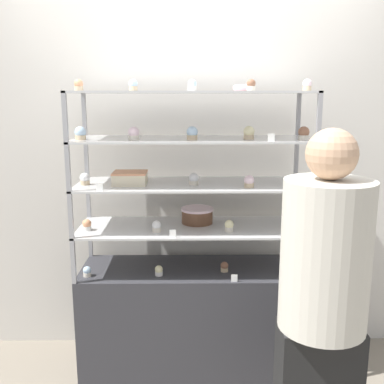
# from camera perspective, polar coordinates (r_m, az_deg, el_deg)

# --- Properties ---
(ground_plane) EXTENTS (20.00, 20.00, 0.00)m
(ground_plane) POSITION_cam_1_polar(r_m,az_deg,el_deg) (3.16, 0.00, -21.48)
(ground_plane) COLOR gray
(back_wall) EXTENTS (8.00, 0.05, 2.60)m
(back_wall) POSITION_cam_1_polar(r_m,az_deg,el_deg) (3.06, -0.08, 3.63)
(back_wall) COLOR silver
(back_wall) RESTS_ON ground_plane
(display_base) EXTENTS (1.38, 0.48, 0.70)m
(display_base) POSITION_cam_1_polar(r_m,az_deg,el_deg) (2.98, 0.00, -15.87)
(display_base) COLOR #333338
(display_base) RESTS_ON ground_plane
(display_riser_lower) EXTENTS (1.38, 0.48, 0.27)m
(display_riser_lower) POSITION_cam_1_polar(r_m,az_deg,el_deg) (2.75, 0.00, -4.70)
(display_riser_lower) COLOR #99999E
(display_riser_lower) RESTS_ON display_base
(display_riser_middle) EXTENTS (1.38, 0.48, 0.27)m
(display_riser_middle) POSITION_cam_1_polar(r_m,az_deg,el_deg) (2.69, 0.00, 0.80)
(display_riser_middle) COLOR #99999E
(display_riser_middle) RESTS_ON display_riser_lower
(display_riser_upper) EXTENTS (1.38, 0.48, 0.27)m
(display_riser_upper) POSITION_cam_1_polar(r_m,az_deg,el_deg) (2.65, 0.00, 6.52)
(display_riser_upper) COLOR #99999E
(display_riser_upper) RESTS_ON display_riser_middle
(display_riser_top) EXTENTS (1.38, 0.48, 0.27)m
(display_riser_top) POSITION_cam_1_polar(r_m,az_deg,el_deg) (2.64, 0.00, 12.34)
(display_riser_top) COLOR #99999E
(display_riser_top) RESTS_ON display_riser_upper
(layer_cake_centerpiece) EXTENTS (0.20, 0.20, 0.10)m
(layer_cake_centerpiece) POSITION_cam_1_polar(r_m,az_deg,el_deg) (2.81, 0.67, -2.98)
(layer_cake_centerpiece) COLOR brown
(layer_cake_centerpiece) RESTS_ON display_riser_lower
(sheet_cake_frosted) EXTENTS (0.20, 0.18, 0.07)m
(sheet_cake_frosted) POSITION_cam_1_polar(r_m,az_deg,el_deg) (2.68, -7.87, 1.78)
(sheet_cake_frosted) COLOR beige
(sheet_cake_frosted) RESTS_ON display_riser_middle
(cupcake_0) EXTENTS (0.05, 0.05, 0.06)m
(cupcake_0) POSITION_cam_1_polar(r_m,az_deg,el_deg) (2.77, -13.17, -9.80)
(cupcake_0) COLOR beige
(cupcake_0) RESTS_ON display_base
(cupcake_1) EXTENTS (0.05, 0.05, 0.06)m
(cupcake_1) POSITION_cam_1_polar(r_m,az_deg,el_deg) (2.72, -4.23, -9.93)
(cupcake_1) COLOR white
(cupcake_1) RESTS_ON display_base
(cupcake_2) EXTENTS (0.05, 0.05, 0.06)m
(cupcake_2) POSITION_cam_1_polar(r_m,az_deg,el_deg) (2.78, 4.14, -9.46)
(cupcake_2) COLOR #CCB28C
(cupcake_2) RESTS_ON display_base
(cupcake_3) EXTENTS (0.05, 0.05, 0.06)m
(cupcake_3) POSITION_cam_1_polar(r_m,az_deg,el_deg) (2.83, 12.97, -9.34)
(cupcake_3) COLOR #CCB28C
(cupcake_3) RESTS_ON display_base
(price_tag_0) EXTENTS (0.04, 0.00, 0.04)m
(price_tag_0) POSITION_cam_1_polar(r_m,az_deg,el_deg) (2.64, 5.39, -10.85)
(price_tag_0) COLOR white
(price_tag_0) RESTS_ON display_base
(cupcake_4) EXTENTS (0.05, 0.05, 0.07)m
(cupcake_4) POSITION_cam_1_polar(r_m,az_deg,el_deg) (2.73, -13.21, -4.11)
(cupcake_4) COLOR white
(cupcake_4) RESTS_ON display_riser_lower
(cupcake_5) EXTENTS (0.05, 0.05, 0.07)m
(cupcake_5) POSITION_cam_1_polar(r_m,az_deg,el_deg) (2.64, -4.52, -4.38)
(cupcake_5) COLOR beige
(cupcake_5) RESTS_ON display_riser_lower
(cupcake_6) EXTENTS (0.05, 0.05, 0.07)m
(cupcake_6) POSITION_cam_1_polar(r_m,az_deg,el_deg) (2.65, 4.73, -4.30)
(cupcake_6) COLOR beige
(cupcake_6) RESTS_ON display_riser_lower
(cupcake_7) EXTENTS (0.05, 0.05, 0.07)m
(cupcake_7) POSITION_cam_1_polar(r_m,az_deg,el_deg) (2.78, 13.35, -3.83)
(cupcake_7) COLOR white
(cupcake_7) RESTS_ON display_riser_lower
(price_tag_1) EXTENTS (0.04, 0.00, 0.04)m
(price_tag_1) POSITION_cam_1_polar(r_m,az_deg,el_deg) (2.54, -2.46, -5.31)
(price_tag_1) COLOR white
(price_tag_1) RESTS_ON display_riser_lower
(cupcake_8) EXTENTS (0.06, 0.06, 0.07)m
(cupcake_8) POSITION_cam_1_polar(r_m,az_deg,el_deg) (2.71, -13.46, 1.60)
(cupcake_8) COLOR #CCB28C
(cupcake_8) RESTS_ON display_riser_middle
(cupcake_9) EXTENTS (0.06, 0.06, 0.07)m
(cupcake_9) POSITION_cam_1_polar(r_m,az_deg,el_deg) (2.63, 0.22, 1.63)
(cupcake_9) COLOR beige
(cupcake_9) RESTS_ON display_riser_middle
(cupcake_10) EXTENTS (0.06, 0.06, 0.07)m
(cupcake_10) POSITION_cam_1_polar(r_m,az_deg,el_deg) (2.58, 7.27, 1.32)
(cupcake_10) COLOR #CCB28C
(cupcake_10) RESTS_ON display_riser_middle
(cupcake_11) EXTENTS (0.06, 0.06, 0.07)m
(cupcake_11) POSITION_cam_1_polar(r_m,az_deg,el_deg) (2.64, 13.89, 1.30)
(cupcake_11) COLOR white
(cupcake_11) RESTS_ON display_riser_middle
(price_tag_2) EXTENTS (0.04, 0.00, 0.04)m
(price_tag_2) POSITION_cam_1_polar(r_m,az_deg,el_deg) (2.51, -11.67, 0.63)
(price_tag_2) COLOR white
(price_tag_2) RESTS_ON display_riser_middle
(cupcake_12) EXTENTS (0.06, 0.06, 0.08)m
(cupcake_12) POSITION_cam_1_polar(r_m,az_deg,el_deg) (2.62, -13.99, 7.22)
(cupcake_12) COLOR #CCB28C
(cupcake_12) RESTS_ON display_riser_upper
(cupcake_13) EXTENTS (0.06, 0.06, 0.08)m
(cupcake_13) POSITION_cam_1_polar(r_m,az_deg,el_deg) (2.55, -7.41, 7.35)
(cupcake_13) COLOR beige
(cupcake_13) RESTS_ON display_riser_upper
(cupcake_14) EXTENTS (0.06, 0.06, 0.08)m
(cupcake_14) POSITION_cam_1_polar(r_m,az_deg,el_deg) (2.55, 0.06, 7.45)
(cupcake_14) COLOR #CCB28C
(cupcake_14) RESTS_ON display_riser_upper
(cupcake_15) EXTENTS (0.06, 0.06, 0.08)m
(cupcake_15) POSITION_cam_1_polar(r_m,az_deg,el_deg) (2.60, 7.23, 7.45)
(cupcake_15) COLOR #CCB28C
(cupcake_15) RESTS_ON display_riser_upper
(cupcake_16) EXTENTS (0.06, 0.06, 0.08)m
(cupcake_16) POSITION_cam_1_polar(r_m,az_deg,el_deg) (2.62, 14.00, 7.22)
(cupcake_16) COLOR beige
(cupcake_16) RESTS_ON display_riser_upper
(price_tag_3) EXTENTS (0.04, 0.00, 0.04)m
(price_tag_3) POSITION_cam_1_polar(r_m,az_deg,el_deg) (2.47, 10.03, 6.81)
(price_tag_3) COLOR white
(price_tag_3) RESTS_ON display_riser_upper
(cupcake_17) EXTENTS (0.05, 0.05, 0.07)m
(cupcake_17) POSITION_cam_1_polar(r_m,az_deg,el_deg) (2.64, -14.19, 13.01)
(cupcake_17) COLOR #CCB28C
(cupcake_17) RESTS_ON display_riser_top
(cupcake_18) EXTENTS (0.05, 0.05, 0.07)m
(cupcake_18) POSITION_cam_1_polar(r_m,az_deg,el_deg) (2.60, -7.48, 13.28)
(cupcake_18) COLOR #CCB28C
(cupcake_18) RESTS_ON display_riser_top
(cupcake_19) EXTENTS (0.05, 0.05, 0.07)m
(cupcake_19) POSITION_cam_1_polar(r_m,az_deg,el_deg) (2.58, 0.07, 13.39)
(cupcake_19) COLOR white
(cupcake_19) RESTS_ON display_riser_top
(cupcake_20) EXTENTS (0.05, 0.05, 0.07)m
(cupcake_20) POSITION_cam_1_polar(r_m,az_deg,el_deg) (2.55, 7.51, 13.31)
(cupcake_20) COLOR beige
(cupcake_20) RESTS_ON display_riser_top
(cupcake_21) EXTENTS (0.05, 0.05, 0.07)m
(cupcake_21) POSITION_cam_1_polar(r_m,az_deg,el_deg) (2.61, 14.42, 13.01)
(cupcake_21) COLOR #CCB28C
(cupcake_21) RESTS_ON display_riser_top
(price_tag_4) EXTENTS (0.04, 0.00, 0.04)m
(price_tag_4) POSITION_cam_1_polar(r_m,az_deg,el_deg) (2.42, -0.16, 13.27)
(price_tag_4) COLOR white
(price_tag_4) RESTS_ON display_riser_top
(donut_glazed) EXTENTS (0.12, 0.12, 0.04)m
(donut_glazed) POSITION_cam_1_polar(r_m,az_deg,el_deg) (2.66, 6.53, 13.00)
(donut_glazed) COLOR #EFB2BC
(donut_glazed) RESTS_ON display_riser_top
(customer_figure) EXTENTS (0.38, 0.38, 1.62)m
(customer_figure) POSITION_cam_1_polar(r_m,az_deg,el_deg) (2.09, 16.21, -13.32)
(customer_figure) COLOR black
(customer_figure) RESTS_ON ground_plane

